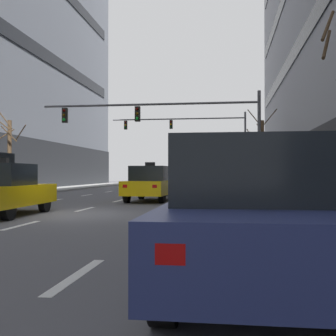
# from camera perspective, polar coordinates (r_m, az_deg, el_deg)

# --- Properties ---
(ground_plane) EXTENTS (120.00, 120.00, 0.00)m
(ground_plane) POSITION_cam_1_polar(r_m,az_deg,el_deg) (14.43, -13.52, -6.01)
(ground_plane) COLOR #515156
(sidewalk_right) EXTENTS (3.28, 80.00, 0.14)m
(sidewalk_right) POSITION_cam_1_polar(r_m,az_deg,el_deg) (13.78, 20.36, -5.94)
(sidewalk_right) COLOR gray
(sidewalk_right) RESTS_ON ground
(lane_stripe_l1_s4) EXTENTS (0.16, 2.00, 0.01)m
(lane_stripe_l1_s4) POSITION_cam_1_polar(r_m,az_deg,el_deg) (17.63, -21.14, -5.00)
(lane_stripe_l1_s4) COLOR silver
(lane_stripe_l1_s4) RESTS_ON ground
(lane_stripe_l1_s5) EXTENTS (0.16, 2.00, 0.01)m
(lane_stripe_l1_s5) POSITION_cam_1_polar(r_m,az_deg,el_deg) (22.13, -14.85, -4.14)
(lane_stripe_l1_s5) COLOR silver
(lane_stripe_l1_s5) RESTS_ON ground
(lane_stripe_l1_s6) EXTENTS (0.16, 2.00, 0.01)m
(lane_stripe_l1_s6) POSITION_cam_1_polar(r_m,az_deg,el_deg) (26.81, -10.72, -3.55)
(lane_stripe_l1_s6) COLOR silver
(lane_stripe_l1_s6) RESTS_ON ground
(lane_stripe_l1_s7) EXTENTS (0.16, 2.00, 0.01)m
(lane_stripe_l1_s7) POSITION_cam_1_polar(r_m,az_deg,el_deg) (31.59, -7.84, -3.13)
(lane_stripe_l1_s7) COLOR silver
(lane_stripe_l1_s7) RESTS_ON ground
(lane_stripe_l1_s8) EXTENTS (0.16, 2.00, 0.01)m
(lane_stripe_l1_s8) POSITION_cam_1_polar(r_m,az_deg,el_deg) (36.42, -5.72, -2.81)
(lane_stripe_l1_s8) COLOR silver
(lane_stripe_l1_s8) RESTS_ON ground
(lane_stripe_l1_s9) EXTENTS (0.16, 2.00, 0.01)m
(lane_stripe_l1_s9) POSITION_cam_1_polar(r_m,az_deg,el_deg) (41.30, -4.10, -2.57)
(lane_stripe_l1_s9) COLOR silver
(lane_stripe_l1_s9) RESTS_ON ground
(lane_stripe_l1_s10) EXTENTS (0.16, 2.00, 0.01)m
(lane_stripe_l1_s10) POSITION_cam_1_polar(r_m,az_deg,el_deg) (46.20, -2.82, -2.37)
(lane_stripe_l1_s10) COLOR silver
(lane_stripe_l1_s10) RESTS_ON ground
(lane_stripe_l2_s3) EXTENTS (0.16, 2.00, 0.01)m
(lane_stripe_l2_s3) POSITION_cam_1_polar(r_m,az_deg,el_deg) (11.70, -18.90, -7.21)
(lane_stripe_l2_s3) COLOR silver
(lane_stripe_l2_s3) RESTS_ON ground
(lane_stripe_l2_s4) EXTENTS (0.16, 2.00, 0.01)m
(lane_stripe_l2_s4) POSITION_cam_1_polar(r_m,az_deg,el_deg) (16.31, -10.95, -5.39)
(lane_stripe_l2_s4) COLOR silver
(lane_stripe_l2_s4) RESTS_ON ground
(lane_stripe_l2_s5) EXTENTS (0.16, 2.00, 0.01)m
(lane_stripe_l2_s5) POSITION_cam_1_polar(r_m,az_deg,el_deg) (21.09, -6.57, -4.33)
(lane_stripe_l2_s5) COLOR silver
(lane_stripe_l2_s5) RESTS_ON ground
(lane_stripe_l2_s6) EXTENTS (0.16, 2.00, 0.01)m
(lane_stripe_l2_s6) POSITION_cam_1_polar(r_m,az_deg,el_deg) (25.96, -3.83, -3.66)
(lane_stripe_l2_s6) COLOR silver
(lane_stripe_l2_s6) RESTS_ON ground
(lane_stripe_l2_s7) EXTENTS (0.16, 2.00, 0.01)m
(lane_stripe_l2_s7) POSITION_cam_1_polar(r_m,az_deg,el_deg) (30.87, -1.96, -3.19)
(lane_stripe_l2_s7) COLOR silver
(lane_stripe_l2_s7) RESTS_ON ground
(lane_stripe_l2_s8) EXTENTS (0.16, 2.00, 0.01)m
(lane_stripe_l2_s8) POSITION_cam_1_polar(r_m,az_deg,el_deg) (35.80, -0.60, -2.85)
(lane_stripe_l2_s8) COLOR silver
(lane_stripe_l2_s8) RESTS_ON ground
(lane_stripe_l2_s9) EXTENTS (0.16, 2.00, 0.01)m
(lane_stripe_l2_s9) POSITION_cam_1_polar(r_m,az_deg,el_deg) (40.75, 0.42, -2.59)
(lane_stripe_l2_s9) COLOR silver
(lane_stripe_l2_s9) RESTS_ON ground
(lane_stripe_l2_s10) EXTENTS (0.16, 2.00, 0.01)m
(lane_stripe_l2_s10) POSITION_cam_1_polar(r_m,az_deg,el_deg) (45.71, 1.23, -2.39)
(lane_stripe_l2_s10) COLOR silver
(lane_stripe_l2_s10) RESTS_ON ground
(lane_stripe_l3_s2) EXTENTS (0.16, 2.00, 0.01)m
(lane_stripe_l3_s2) POSITION_cam_1_polar(r_m,az_deg,el_deg) (5.88, -12.02, -13.77)
(lane_stripe_l3_s2) COLOR silver
(lane_stripe_l3_s2) RESTS_ON ground
(lane_stripe_l3_s3) EXTENTS (0.16, 2.00, 0.01)m
(lane_stripe_l3_s3) POSITION_cam_1_polar(r_m,az_deg,el_deg) (10.66, -2.78, -7.89)
(lane_stripe_l3_s3) COLOR silver
(lane_stripe_l3_s3) RESTS_ON ground
(lane_stripe_l3_s4) EXTENTS (0.16, 2.00, 0.01)m
(lane_stripe_l3_s4) POSITION_cam_1_polar(r_m,az_deg,el_deg) (15.57, 0.61, -5.62)
(lane_stripe_l3_s4) COLOR silver
(lane_stripe_l3_s4) RESTS_ON ground
(lane_stripe_l3_s5) EXTENTS (0.16, 2.00, 0.01)m
(lane_stripe_l3_s5) POSITION_cam_1_polar(r_m,az_deg,el_deg) (20.53, 2.36, -4.44)
(lane_stripe_l3_s5) COLOR silver
(lane_stripe_l3_s5) RESTS_ON ground
(lane_stripe_l3_s6) EXTENTS (0.16, 2.00, 0.01)m
(lane_stripe_l3_s6) POSITION_cam_1_polar(r_m,az_deg,el_deg) (25.50, 3.42, -3.71)
(lane_stripe_l3_s6) COLOR silver
(lane_stripe_l3_s6) RESTS_ON ground
(lane_stripe_l3_s7) EXTENTS (0.16, 2.00, 0.01)m
(lane_stripe_l3_s7) POSITION_cam_1_polar(r_m,az_deg,el_deg) (30.48, 4.14, -3.22)
(lane_stripe_l3_s7) COLOR silver
(lane_stripe_l3_s7) RESTS_ON ground
(lane_stripe_l3_s8) EXTENTS (0.16, 2.00, 0.01)m
(lane_stripe_l3_s8) POSITION_cam_1_polar(r_m,az_deg,el_deg) (35.47, 4.65, -2.87)
(lane_stripe_l3_s8) COLOR silver
(lane_stripe_l3_s8) RESTS_ON ground
(lane_stripe_l3_s9) EXTENTS (0.16, 2.00, 0.01)m
(lane_stripe_l3_s9) POSITION_cam_1_polar(r_m,az_deg,el_deg) (40.46, 5.04, -2.60)
(lane_stripe_l3_s9) COLOR silver
(lane_stripe_l3_s9) RESTS_ON ground
(lane_stripe_l3_s10) EXTENTS (0.16, 2.00, 0.01)m
(lane_stripe_l3_s10) POSITION_cam_1_polar(r_m,az_deg,el_deg) (45.45, 5.34, -2.40)
(lane_stripe_l3_s10) COLOR silver
(lane_stripe_l3_s10) RESTS_ON ground
(taxi_driving_0) EXTENTS (1.98, 4.43, 1.82)m
(taxi_driving_0) POSITION_cam_1_polar(r_m,az_deg,el_deg) (14.47, -21.05, -2.75)
(taxi_driving_0) COLOR black
(taxi_driving_0) RESTS_ON ground
(car_driving_1) EXTENTS (1.95, 4.32, 1.59)m
(car_driving_1) POSITION_cam_1_polar(r_m,az_deg,el_deg) (26.97, 0.09, -1.89)
(car_driving_1) COLOR black
(car_driving_1) RESTS_ON ground
(taxi_driving_3) EXTENTS (2.08, 4.57, 1.87)m
(taxi_driving_3) POSITION_cam_1_polar(r_m,az_deg,el_deg) (20.66, -2.31, -2.12)
(taxi_driving_3) COLOR black
(taxi_driving_3) RESTS_ON ground
(car_driving_4) EXTENTS (2.03, 4.55, 1.69)m
(car_driving_4) POSITION_cam_1_polar(r_m,az_deg,el_deg) (33.16, 1.58, -1.59)
(car_driving_4) COLOR black
(car_driving_4) RESTS_ON ground
(car_parked_0) EXTENTS (1.91, 4.57, 1.71)m
(car_parked_0) POSITION_cam_1_polar(r_m,az_deg,el_deg) (5.11, 11.08, -6.22)
(car_parked_0) COLOR black
(car_parked_0) RESTS_ON ground
(car_parked_1) EXTENTS (1.85, 4.31, 2.08)m
(car_parked_1) POSITION_cam_1_polar(r_m,az_deg,el_deg) (11.21, 9.28, -2.25)
(car_parked_1) COLOR black
(car_parked_1) RESTS_ON ground
(car_parked_2) EXTENTS (2.07, 4.68, 2.24)m
(car_parked_2) POSITION_cam_1_polar(r_m,az_deg,el_deg) (17.49, 8.74, -1.43)
(car_parked_2) COLOR black
(car_parked_2) RESTS_ON ground
(traffic_signal_0) EXTENTS (12.19, 0.35, 5.64)m
(traffic_signal_0) POSITION_cam_1_polar(r_m,az_deg,el_deg) (23.75, 0.79, 6.24)
(traffic_signal_0) COLOR #4C4C51
(traffic_signal_0) RESTS_ON sidewalk_right
(traffic_signal_1) EXTENTS (12.82, 0.35, 6.97)m
(traffic_signal_1) POSITION_cam_1_polar(r_m,az_deg,el_deg) (40.97, 3.90, 4.72)
(traffic_signal_1) COLOR #4C4C51
(traffic_signal_1) RESTS_ON sidewalk_right
(street_tree_0) EXTENTS (1.62, 2.00, 4.91)m
(street_tree_0) POSITION_cam_1_polar(r_m,az_deg,el_deg) (35.93, 11.92, 1.11)
(street_tree_0) COLOR #4C3823
(street_tree_0) RESTS_ON sidewalk_right
(street_tree_2) EXTENTS (2.23, 2.23, 6.05)m
(street_tree_2) POSITION_cam_1_polar(r_m,az_deg,el_deg) (32.91, 12.41, 1.98)
(street_tree_2) COLOR #4C3823
(street_tree_2) RESTS_ON sidewalk_right
(street_tree_3) EXTENTS (1.99, 2.00, 5.33)m
(street_tree_3) POSITION_cam_1_polar(r_m,az_deg,el_deg) (27.79, -20.34, 1.90)
(street_tree_3) COLOR #4C3823
(street_tree_3) RESTS_ON sidewalk_left
(pedestrian_0) EXTENTS (0.34, 0.48, 1.58)m
(pedestrian_0) POSITION_cam_1_polar(r_m,az_deg,el_deg) (16.52, 14.57, -1.69)
(pedestrian_0) COLOR #383D59
(pedestrian_0) RESTS_ON sidewalk_right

